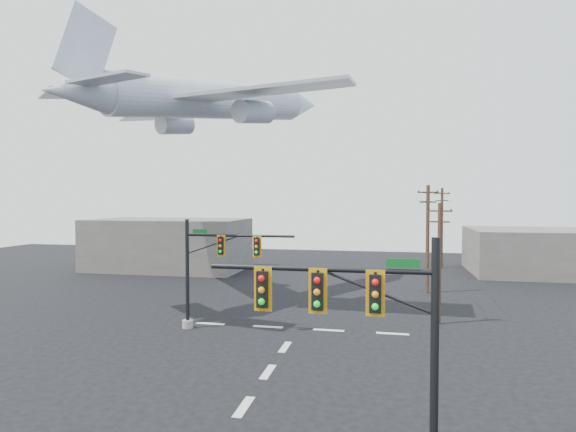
% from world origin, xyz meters
% --- Properties ---
extents(ground, '(120.00, 120.00, 0.00)m').
position_xyz_m(ground, '(0.00, 0.00, 0.00)').
color(ground, black).
rests_on(ground, ground).
extents(lane_markings, '(14.00, 21.20, 0.01)m').
position_xyz_m(lane_markings, '(0.00, 5.33, 0.01)').
color(lane_markings, beige).
rests_on(lane_markings, ground).
extents(signal_mast_near, '(7.29, 0.80, 7.26)m').
position_xyz_m(signal_mast_near, '(5.25, -3.77, 4.12)').
color(signal_mast_near, gray).
rests_on(signal_mast_near, ground).
extents(signal_mast_far, '(7.44, 0.78, 7.08)m').
position_xyz_m(signal_mast_far, '(-5.50, 10.68, 3.83)').
color(signal_mast_far, gray).
rests_on(signal_mast_far, ground).
extents(utility_pole_a, '(1.59, 0.58, 8.13)m').
position_xyz_m(utility_pole_a, '(9.06, 15.11, 4.25)').
color(utility_pole_a, '#4B2E20').
rests_on(utility_pole_a, ground).
extents(utility_pole_b, '(1.88, 0.79, 9.64)m').
position_xyz_m(utility_pole_b, '(9.18, 26.11, 5.04)').
color(utility_pole_b, '#4B2E20').
rests_on(utility_pole_b, ground).
extents(utility_pole_c, '(1.92, 0.81, 9.75)m').
position_xyz_m(utility_pole_c, '(12.19, 42.91, 5.10)').
color(utility_pole_c, '#4B2E20').
rests_on(utility_pole_c, ground).
extents(power_lines, '(4.79, 27.81, 0.77)m').
position_xyz_m(power_lines, '(10.07, 29.06, 8.69)').
color(power_lines, black).
extents(airliner, '(24.39, 26.67, 7.51)m').
position_xyz_m(airliner, '(-8.70, 20.13, 16.62)').
color(airliner, silver).
extents(building_left, '(18.00, 10.00, 6.00)m').
position_xyz_m(building_left, '(-20.00, 35.00, 3.00)').
color(building_left, slate).
rests_on(building_left, ground).
extents(building_right, '(14.00, 12.00, 5.00)m').
position_xyz_m(building_right, '(22.00, 40.00, 2.50)').
color(building_right, slate).
rests_on(building_right, ground).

